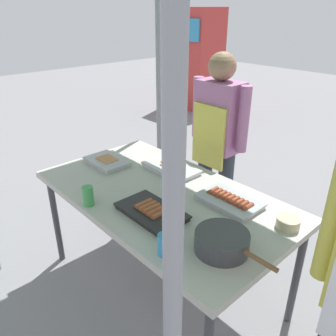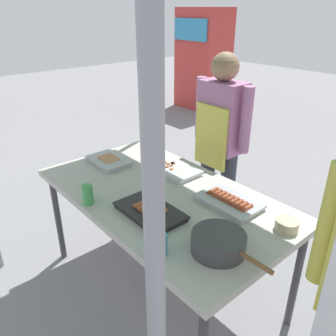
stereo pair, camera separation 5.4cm
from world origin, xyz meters
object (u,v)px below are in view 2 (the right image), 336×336
Objects in this scene: tray_spring_rolls at (150,211)px; cooking_wok at (219,242)px; tray_grilled_sausages at (229,202)px; drink_cup_by_wok at (160,245)px; vendor_woman at (220,135)px; drink_cup_near_edge at (88,195)px; neighbor_stall_left at (203,59)px; stall_table at (162,200)px; tray_pork_links at (109,160)px; tray_meat_skewers at (172,168)px; condiment_bowl at (287,225)px.

cooking_wok is at bearing 6.28° from tray_spring_rolls.
tray_grilled_sausages is 0.57m from drink_cup_by_wok.
drink_cup_by_wok is 0.07× the size of vendor_woman.
neighbor_stall_left is at bearing 126.58° from drink_cup_near_edge.
vendor_woman is (-0.22, 0.77, 0.18)m from stall_table.
drink_cup_by_wok is (1.01, -0.35, 0.03)m from tray_pork_links.
stall_table is 4.08× the size of tray_meat_skewers.
tray_grilled_sausages is 3.36× the size of drink_cup_by_wok.
drink_cup_near_edge is (-0.53, -0.60, 0.04)m from tray_grilled_sausages.
condiment_bowl is at bearing -41.15° from neighbor_stall_left.
tray_pork_links is at bearing 160.89° from drink_cup_by_wok.
drink_cup_by_wok is (0.43, -0.37, 0.11)m from stall_table.
neighbor_stall_left is at bearing 131.41° from tray_meat_skewers.
vendor_woman is at bearing 65.53° from tray_pork_links.
tray_pork_links is at bearing 165.66° from tray_spring_rolls.
condiment_bowl reaches higher than stall_table.
condiment_bowl is at bearing 36.03° from drink_cup_near_edge.
vendor_woman is (-0.05, 1.17, 0.07)m from drink_cup_near_edge.
tray_pork_links is 1.07m from drink_cup_by_wok.
drink_cup_near_edge is (0.41, -0.38, 0.04)m from tray_pork_links.
condiment_bowl is at bearing 18.90° from stall_table.
drink_cup_near_edge is 1.17m from vendor_woman.
tray_meat_skewers is at bearing 93.84° from vendor_woman.
tray_meat_skewers is at bearing 152.84° from cooking_wok.
tray_grilled_sausages is 0.45m from tray_spring_rolls.
drink_cup_near_edge is (-0.77, -0.25, 0.01)m from cooking_wok.
tray_spring_rolls is 3.65× the size of drink_cup_by_wok.
cooking_wok is (0.23, -0.35, 0.03)m from tray_grilled_sausages.
tray_spring_rolls is 5.03m from neighbor_stall_left.
condiment_bowl is 0.08× the size of vendor_woman.
tray_pork_links is at bearing -167.08° from tray_grilled_sausages.
drink_cup_near_edge is 4.98m from neighbor_stall_left.
drink_cup_near_edge is 1.08× the size of drink_cup_by_wok.
stall_table is 4.48× the size of tray_grilled_sausages.
drink_cup_near_edge reaches higher than drink_cup_by_wok.
condiment_bowl is at bearing 38.16° from tray_spring_rolls.
tray_meat_skewers is at bearing 179.36° from condiment_bowl.
condiment_bowl is 1.07m from vendor_woman.
drink_cup_near_edge is at bearing -43.49° from tray_pork_links.
drink_cup_by_wok is (0.61, 0.03, -0.00)m from drink_cup_near_edge.
tray_pork_links is 0.21× the size of vendor_woman.
stall_table is at bearing -150.53° from tray_grilled_sausages.
drink_cup_near_edge is at bearing -143.97° from condiment_bowl.
condiment_bowl is at bearing 66.09° from drink_cup_by_wok.
drink_cup_by_wok reaches higher than tray_spring_rolls.
tray_grilled_sausages is 0.91× the size of tray_meat_skewers.
cooking_wok is (0.45, 0.05, 0.03)m from tray_spring_rolls.
tray_spring_rolls is (0.72, -0.19, 0.00)m from tray_pork_links.
condiment_bowl is at bearing 150.14° from vendor_woman.
tray_pork_links is 2.67× the size of condiment_bowl.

